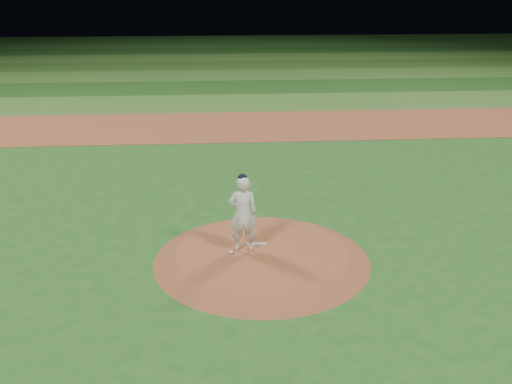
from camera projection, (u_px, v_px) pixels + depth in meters
ground at (262, 260)px, 14.55m from camera, size 120.00×120.00×0.00m
infield_dirt_band at (238, 126)px, 27.61m from camera, size 70.00×6.00×0.02m
outfield_stripe_0 at (234, 103)px, 32.74m from camera, size 70.00×5.00×0.02m
outfield_stripe_1 at (231, 87)px, 37.41m from camera, size 70.00×5.00×0.02m
outfield_stripe_2 at (229, 75)px, 42.08m from camera, size 70.00×5.00×0.02m
outfield_stripe_3 at (227, 65)px, 46.74m from camera, size 70.00×5.00×0.02m
outfield_stripe_4 at (225, 57)px, 51.41m from camera, size 70.00×5.00×0.02m
outfield_stripe_5 at (224, 51)px, 56.07m from camera, size 70.00×5.00×0.02m
pitchers_mound at (262, 255)px, 14.51m from camera, size 5.50×5.50×0.25m
pitching_rubber at (257, 244)px, 14.82m from camera, size 0.53×0.15×0.03m
rosin_bag at (231, 252)px, 14.32m from camera, size 0.13×0.13×0.07m
pitcher_on_mound at (243, 214)px, 14.17m from camera, size 0.73×0.48×2.04m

